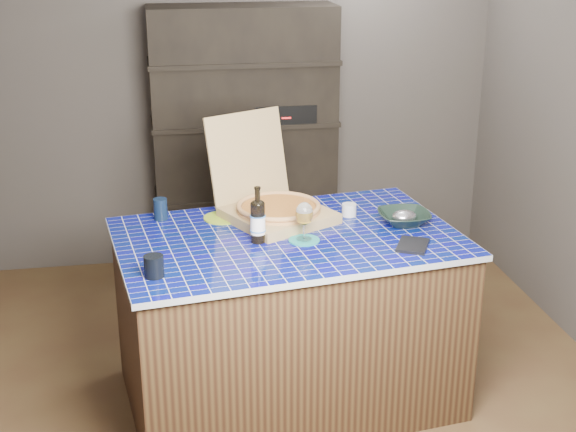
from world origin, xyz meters
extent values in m
plane|color=brown|center=(0.00, 0.00, 0.00)|extent=(3.50, 3.50, 0.00)
plane|color=#48413E|center=(0.00, 1.75, 1.25)|extent=(3.50, 0.00, 3.50)
plane|color=#48413E|center=(0.00, -1.75, 1.25)|extent=(3.50, 0.00, 3.50)
cube|color=black|center=(0.00, 1.53, 0.90)|extent=(1.20, 0.40, 1.80)
cube|color=black|center=(0.25, 1.48, 1.12)|extent=(0.40, 0.32, 0.12)
cube|color=#4B361D|center=(0.00, -0.14, 0.43)|extent=(1.70, 1.19, 0.86)
cube|color=#051451|center=(0.00, -0.14, 0.87)|extent=(1.74, 1.24, 0.03)
cube|color=#977A4E|center=(0.00, 0.07, 0.91)|extent=(0.61, 0.61, 0.05)
cube|color=#977A4E|center=(-0.13, 0.32, 1.16)|extent=(0.45, 0.30, 0.45)
cylinder|color=#B57F4B|center=(0.00, 0.07, 0.94)|extent=(0.42, 0.42, 0.01)
cylinder|color=maroon|center=(0.00, 0.07, 0.96)|extent=(0.37, 0.37, 0.01)
torus|color=#B57F4B|center=(0.00, 0.07, 0.96)|extent=(0.42, 0.42, 0.02)
cylinder|color=black|center=(-0.15, -0.19, 0.98)|extent=(0.07, 0.07, 0.19)
ellipsoid|color=black|center=(-0.15, -0.19, 1.08)|extent=(0.07, 0.07, 0.04)
cylinder|color=black|center=(-0.15, -0.19, 1.12)|extent=(0.03, 0.03, 0.08)
cylinder|color=white|center=(-0.15, -0.19, 0.97)|extent=(0.07, 0.07, 0.09)
cylinder|color=#3C7DCF|center=(-0.15, -0.19, 0.95)|extent=(0.07, 0.07, 0.01)
cylinder|color=#3C7DCF|center=(-0.15, -0.19, 1.02)|extent=(0.07, 0.07, 0.01)
cylinder|color=#177B79|center=(0.07, -0.22, 0.89)|extent=(0.15, 0.15, 0.01)
cylinder|color=white|center=(0.07, -0.22, 0.90)|extent=(0.07, 0.07, 0.01)
cylinder|color=white|center=(0.07, -0.22, 0.94)|extent=(0.01, 0.01, 0.08)
ellipsoid|color=white|center=(0.07, -0.22, 1.02)|extent=(0.08, 0.08, 0.11)
cylinder|color=gold|center=(0.07, -0.22, 1.01)|extent=(0.07, 0.07, 0.05)
cylinder|color=white|center=(0.07, -0.22, 1.04)|extent=(0.07, 0.07, 0.02)
cylinder|color=black|center=(-0.63, -0.50, 0.93)|extent=(0.09, 0.09, 0.09)
cube|color=black|center=(0.55, -0.37, 0.89)|extent=(0.20, 0.23, 0.01)
imported|color=black|center=(0.60, -0.08, 0.92)|extent=(0.26, 0.26, 0.06)
ellipsoid|color=#B8B8C4|center=(0.60, -0.08, 0.93)|extent=(0.12, 0.10, 0.06)
cylinder|color=silver|center=(0.36, 0.08, 0.92)|extent=(0.07, 0.07, 0.06)
cylinder|color=black|center=(-0.59, 0.19, 0.94)|extent=(0.07, 0.07, 0.11)
cylinder|color=#84A423|center=(-0.28, 0.15, 0.89)|extent=(0.20, 0.20, 0.01)
camera|label=1|loc=(-0.61, -3.64, 2.30)|focal=50.00mm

